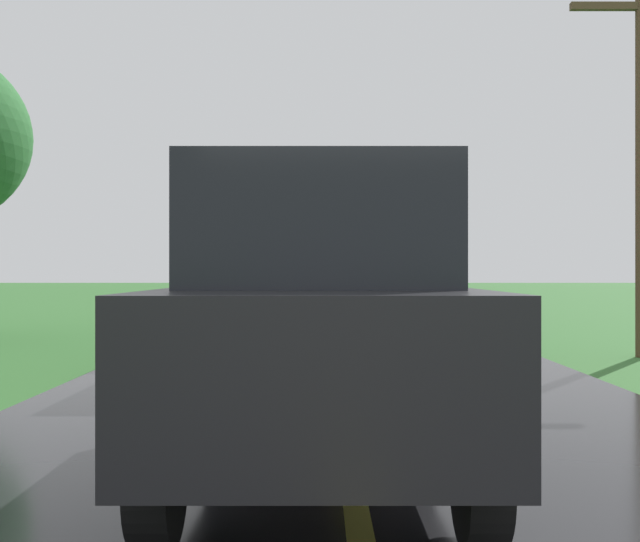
# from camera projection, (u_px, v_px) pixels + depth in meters

# --- Properties ---
(banana_truck_near) EXTENTS (2.38, 5.82, 2.80)m
(banana_truck_near) POSITION_uv_depth(u_px,v_px,m) (318.00, 267.00, 13.36)
(banana_truck_near) COLOR #2D2D30
(banana_truck_near) RESTS_ON road_surface
(banana_truck_far) EXTENTS (2.38, 5.81, 2.80)m
(banana_truck_far) POSITION_uv_depth(u_px,v_px,m) (307.00, 269.00, 23.77)
(banana_truck_far) COLOR #2D2D30
(banana_truck_far) RESTS_ON road_surface
(utility_pole_roadside) EXTENTS (2.32, 0.20, 6.10)m
(utility_pole_roadside) POSITION_uv_depth(u_px,v_px,m) (638.00, 150.00, 13.13)
(utility_pole_roadside) COLOR brown
(utility_pole_roadside) RESTS_ON ground
(following_car) EXTENTS (1.74, 4.10, 1.92)m
(following_car) POSITION_uv_depth(u_px,v_px,m) (316.00, 322.00, 5.07)
(following_car) COLOR black
(following_car) RESTS_ON road_surface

